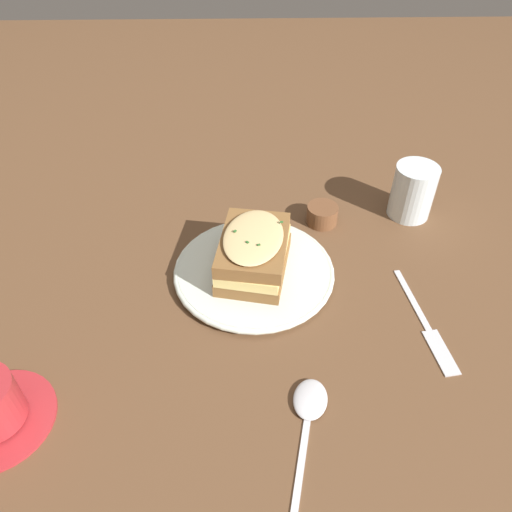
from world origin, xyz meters
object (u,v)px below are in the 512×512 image
water_glass (415,191)px  fork (432,331)px  sandwich (256,254)px  condiment_pot (324,215)px  dinner_plate (256,273)px  spoon (312,406)px

water_glass → fork: 0.27m
sandwich → condiment_pot: bearing=-132.3°
dinner_plate → spoon: (-0.06, 0.22, -0.00)m
fork → spoon: (0.18, 0.11, 0.00)m
dinner_plate → water_glass: (-0.27, -0.15, 0.04)m
dinner_plate → spoon: bearing=105.4°
dinner_plate → water_glass: water_glass is taller
dinner_plate → spoon: size_ratio=1.47×
dinner_plate → spoon: 0.23m
sandwich → spoon: 0.24m
sandwich → condiment_pot: size_ratio=2.91×
water_glass → condiment_pot: size_ratio=1.78×
water_glass → spoon: (0.21, 0.38, -0.04)m
fork → dinner_plate: bearing=-33.5°
sandwich → fork: 0.27m
sandwich → condiment_pot: (-0.12, -0.13, -0.03)m
dinner_plate → sandwich: (0.00, 0.00, 0.04)m
water_glass → fork: bearing=82.5°
dinner_plate → fork: dinner_plate is taller
fork → water_glass: bearing=-106.0°
dinner_plate → sandwich: 0.04m
water_glass → fork: water_glass is taller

